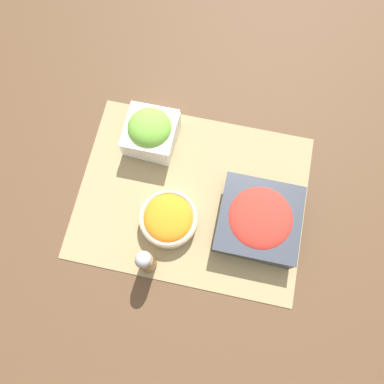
% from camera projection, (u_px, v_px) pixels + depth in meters
% --- Properties ---
extents(ground_plane, '(3.00, 3.00, 0.00)m').
position_uv_depth(ground_plane, '(192.00, 196.00, 0.87)').
color(ground_plane, '#513823').
extents(placemat, '(0.52, 0.40, 0.00)m').
position_uv_depth(placemat, '(192.00, 196.00, 0.87)').
color(placemat, '#937F56').
rests_on(placemat, ground_plane).
extents(carrot_bowl, '(0.13, 0.13, 0.05)m').
position_uv_depth(carrot_bowl, '(169.00, 219.00, 0.83)').
color(carrot_bowl, beige).
rests_on(carrot_bowl, placemat).
extents(lettuce_bowl, '(0.12, 0.12, 0.09)m').
position_uv_depth(lettuce_bowl, '(150.00, 131.00, 0.87)').
color(lettuce_bowl, white).
rests_on(lettuce_bowl, placemat).
extents(tomato_bowl, '(0.18, 0.18, 0.07)m').
position_uv_depth(tomato_bowl, '(259.00, 219.00, 0.82)').
color(tomato_bowl, '#333842').
rests_on(tomato_bowl, placemat).
extents(pepper_shaker, '(0.04, 0.04, 0.11)m').
position_uv_depth(pepper_shaker, '(146.00, 262.00, 0.77)').
color(pepper_shaker, olive).
rests_on(pepper_shaker, placemat).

